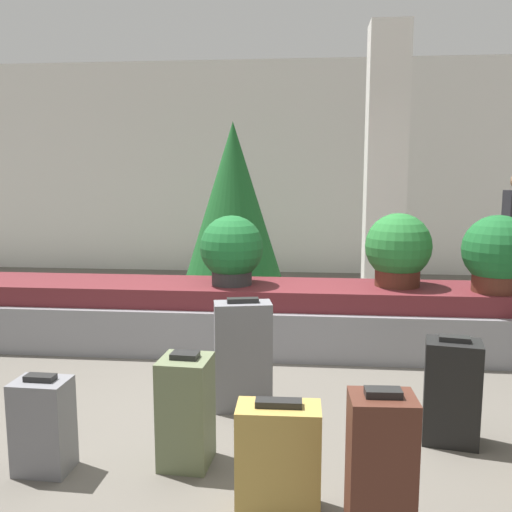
{
  "coord_description": "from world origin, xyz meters",
  "views": [
    {
      "loc": [
        0.48,
        -3.5,
        1.57
      ],
      "look_at": [
        0.0,
        1.42,
        0.83
      ],
      "focal_mm": 40.0,
      "sensor_mm": 36.0,
      "label": 1
    }
  ],
  "objects": [
    {
      "name": "potted_plant_1",
      "position": [
        2.0,
        1.29,
        0.89
      ],
      "size": [
        0.57,
        0.57,
        0.64
      ],
      "color": "#4C2319",
      "rests_on": "carousel"
    },
    {
      "name": "suitcase_1",
      "position": [
        0.35,
        -1.06,
        0.26
      ],
      "size": [
        0.39,
        0.22,
        0.55
      ],
      "rotation": [
        0.0,
        0.0,
        0.02
      ],
      "color": "#A3843D",
      "rests_on": "ground_plane"
    },
    {
      "name": "suitcase_8",
      "position": [
        -0.9,
        -0.81,
        0.25
      ],
      "size": [
        0.29,
        0.22,
        0.53
      ],
      "rotation": [
        0.0,
        0.0,
        -0.03
      ],
      "color": "slate",
      "rests_on": "ground_plane"
    },
    {
      "name": "suitcase_5",
      "position": [
        0.05,
        0.08,
        0.36
      ],
      "size": [
        0.4,
        0.26,
        0.75
      ],
      "rotation": [
        0.0,
        0.0,
        0.2
      ],
      "color": "slate",
      "rests_on": "ground_plane"
    },
    {
      "name": "suitcase_3",
      "position": [
        -0.17,
        -0.66,
        0.3
      ],
      "size": [
        0.28,
        0.29,
        0.62
      ],
      "rotation": [
        0.0,
        0.0,
        -0.07
      ],
      "color": "#5B6647",
      "rests_on": "ground_plane"
    },
    {
      "name": "carousel",
      "position": [
        0.0,
        1.42,
        0.27
      ],
      "size": [
        7.72,
        0.86,
        0.58
      ],
      "color": "gray",
      "rests_on": "ground_plane"
    },
    {
      "name": "suitcase_2",
      "position": [
        0.77,
        -1.35,
        0.35
      ],
      "size": [
        0.27,
        0.22,
        0.73
      ],
      "rotation": [
        0.0,
        0.0,
        0.05
      ],
      "color": "#472319",
      "rests_on": "ground_plane"
    },
    {
      "name": "potted_plant_2",
      "position": [
        1.23,
        1.46,
        0.89
      ],
      "size": [
        0.57,
        0.57,
        0.63
      ],
      "color": "#4C2319",
      "rests_on": "carousel"
    },
    {
      "name": "decorated_tree",
      "position": [
        -0.45,
        3.2,
        1.15
      ],
      "size": [
        1.23,
        1.23,
        2.13
      ],
      "color": "#4C331E",
      "rests_on": "ground_plane"
    },
    {
      "name": "potted_plant_0",
      "position": [
        -0.21,
        1.39,
        0.88
      ],
      "size": [
        0.56,
        0.56,
        0.61
      ],
      "color": "#2D2D2D",
      "rests_on": "carousel"
    },
    {
      "name": "back_wall",
      "position": [
        0.0,
        5.26,
        1.6
      ],
      "size": [
        18.0,
        0.06,
        3.2
      ],
      "color": "silver",
      "rests_on": "ground_plane"
    },
    {
      "name": "pillar",
      "position": [
        1.32,
        3.27,
        1.6
      ],
      "size": [
        0.45,
        0.45,
        3.2
      ],
      "color": "silver",
      "rests_on": "ground_plane"
    },
    {
      "name": "ground_plane",
      "position": [
        0.0,
        0.0,
        0.0
      ],
      "size": [
        18.0,
        18.0,
        0.0
      ],
      "primitive_type": "plane",
      "color": "#59544C"
    },
    {
      "name": "suitcase_0",
      "position": [
        1.3,
        -0.27,
        0.31
      ],
      "size": [
        0.34,
        0.28,
        0.64
      ],
      "rotation": [
        0.0,
        0.0,
        -0.18
      ],
      "color": "black",
      "rests_on": "ground_plane"
    }
  ]
}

